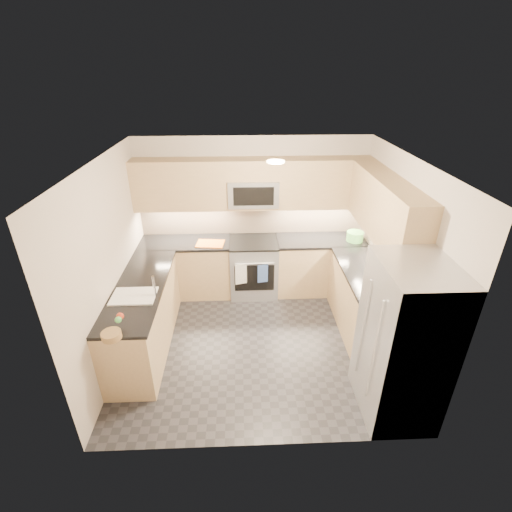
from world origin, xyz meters
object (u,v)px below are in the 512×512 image
(microwave, at_px, (253,192))
(utensil_bowl, at_px, (355,236))
(cutting_board, at_px, (210,244))
(fruit_basket, at_px, (111,335))
(refrigerator, at_px, (403,342))
(gas_range, at_px, (254,267))

(microwave, distance_m, utensil_bowl, 1.75)
(microwave, xyz_separation_m, cutting_board, (-0.68, -0.21, -0.75))
(utensil_bowl, bearing_deg, cutting_board, -179.22)
(utensil_bowl, xyz_separation_m, fruit_basket, (-3.14, -2.22, -0.04))
(cutting_board, bearing_deg, utensil_bowl, 0.78)
(cutting_board, bearing_deg, refrigerator, -47.67)
(gas_range, relative_size, utensil_bowl, 3.49)
(gas_range, distance_m, microwave, 1.25)
(gas_range, bearing_deg, cutting_board, -172.61)
(utensil_bowl, relative_size, fruit_basket, 1.29)
(fruit_basket, bearing_deg, microwave, 57.46)
(microwave, height_order, fruit_basket, microwave)
(fruit_basket, bearing_deg, refrigerator, -2.75)
(refrigerator, bearing_deg, cutting_board, 132.33)
(utensil_bowl, relative_size, cutting_board, 0.62)
(gas_range, height_order, fruit_basket, fruit_basket)
(microwave, xyz_separation_m, refrigerator, (1.45, -2.55, -0.80))
(microwave, bearing_deg, refrigerator, -60.38)
(microwave, relative_size, cutting_board, 1.80)
(gas_range, relative_size, cutting_board, 2.16)
(utensil_bowl, bearing_deg, refrigerator, -93.66)
(utensil_bowl, bearing_deg, microwave, 173.51)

